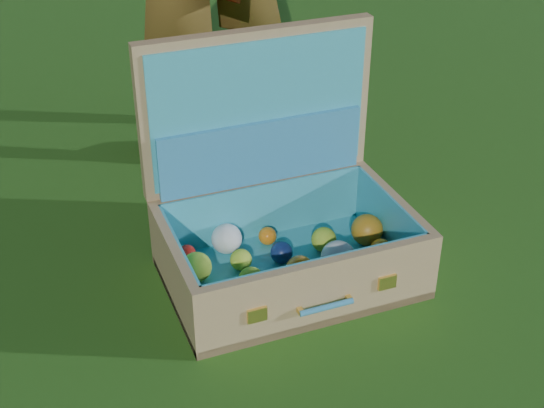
{
  "coord_description": "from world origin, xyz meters",
  "views": [
    {
      "loc": [
        -0.55,
        -1.09,
        0.99
      ],
      "look_at": [
        0.18,
        0.08,
        0.16
      ],
      "focal_mm": 50.0,
      "sensor_mm": 36.0,
      "label": 1
    }
  ],
  "objects": [
    {
      "name": "suitcase",
      "position": [
        0.19,
        0.07,
        0.14
      ],
      "size": [
        0.58,
        0.46,
        0.5
      ],
      "rotation": [
        0.0,
        0.0,
        -0.18
      ],
      "color": "tan",
      "rests_on": "ground"
    },
    {
      "name": "ground",
      "position": [
        0.0,
        0.0,
        0.0
      ],
      "size": [
        60.0,
        60.0,
        0.0
      ],
      "primitive_type": "plane",
      "color": "#215114",
      "rests_on": "ground"
    }
  ]
}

